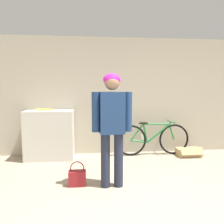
% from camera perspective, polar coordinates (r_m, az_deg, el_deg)
% --- Properties ---
extents(wall_back, '(8.00, 0.07, 2.60)m').
position_cam_1_polar(wall_back, '(4.97, 1.94, 4.10)').
color(wall_back, '#B7AD99').
rests_on(wall_back, ground_plane).
extents(side_shelf, '(0.99, 0.51, 1.02)m').
position_cam_1_polar(side_shelf, '(4.79, -15.95, -5.72)').
color(side_shelf, beige).
rests_on(side_shelf, ground_plane).
extents(person, '(0.59, 0.25, 1.70)m').
position_cam_1_polar(person, '(3.21, -0.00, -1.99)').
color(person, '#23283D').
rests_on(person, ground_plane).
extents(bicycle, '(1.67, 0.46, 0.76)m').
position_cam_1_polar(bicycle, '(4.96, 10.56, -6.89)').
color(bicycle, black).
rests_on(bicycle, ground_plane).
extents(banana, '(0.37, 0.10, 0.04)m').
position_cam_1_polar(banana, '(4.80, -17.56, 0.66)').
color(banana, '#EAD64C').
rests_on(banana, side_shelf).
extents(handbag, '(0.26, 0.14, 0.38)m').
position_cam_1_polar(handbag, '(3.51, -9.04, -16.53)').
color(handbag, maroon).
rests_on(handbag, ground_plane).
extents(cardboard_box, '(0.51, 0.38, 0.22)m').
position_cam_1_polar(cardboard_box, '(5.19, 19.40, -9.83)').
color(cardboard_box, tan).
rests_on(cardboard_box, ground_plane).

